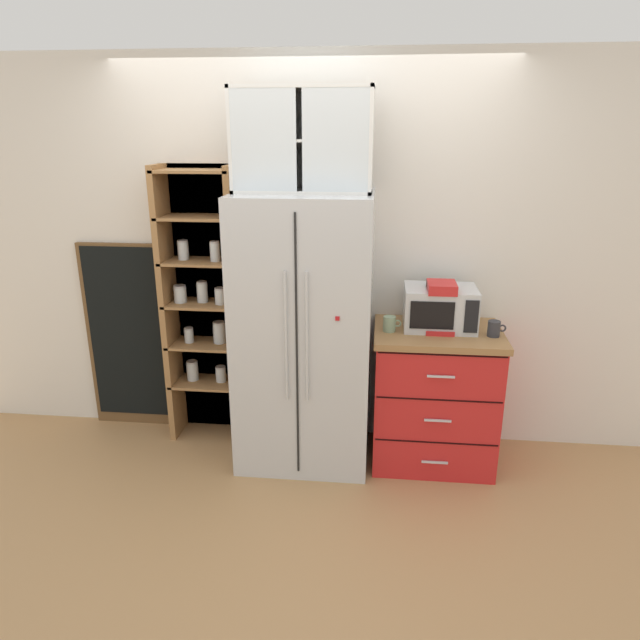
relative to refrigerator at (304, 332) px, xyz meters
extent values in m
plane|color=tan|center=(0.00, -0.03, -0.87)|extent=(10.72, 10.72, 0.00)
cube|color=silver|center=(0.00, 0.37, 0.41)|extent=(5.02, 0.10, 2.55)
cube|color=silver|center=(0.00, 0.00, 0.00)|extent=(0.83, 0.65, 1.73)
cube|color=black|center=(0.00, -0.33, 0.00)|extent=(0.01, 0.01, 1.59)
cylinder|color=silver|center=(-0.06, -0.34, 0.09)|extent=(0.02, 0.02, 0.78)
cylinder|color=silver|center=(0.06, -0.34, 0.09)|extent=(0.02, 0.02, 0.78)
cube|color=red|center=(0.23, -0.33, 0.21)|extent=(0.02, 0.01, 0.02)
cube|color=brown|center=(-0.71, 0.34, 0.07)|extent=(0.55, 0.04, 1.88)
cube|color=#9E7042|center=(-0.95, 0.19, 0.07)|extent=(0.04, 0.26, 1.88)
cube|color=#9E7042|center=(-0.48, 0.19, 0.07)|extent=(0.04, 0.26, 1.88)
cube|color=#9E7042|center=(-0.71, 0.19, -0.47)|extent=(0.49, 0.26, 0.02)
cylinder|color=silver|center=(-0.82, 0.21, -0.39)|extent=(0.08, 0.08, 0.13)
cylinder|color=white|center=(-0.82, 0.21, -0.41)|extent=(0.07, 0.07, 0.09)
cylinder|color=#B2B2B7|center=(-0.82, 0.21, -0.32)|extent=(0.08, 0.08, 0.01)
cylinder|color=silver|center=(-0.62, 0.21, -0.41)|extent=(0.07, 0.07, 0.10)
cylinder|color=#B77A38|center=(-0.62, 0.21, -0.42)|extent=(0.06, 0.06, 0.07)
cylinder|color=#B2B2B7|center=(-0.62, 0.21, -0.35)|extent=(0.07, 0.07, 0.01)
cube|color=#9E7042|center=(-0.71, 0.19, -0.18)|extent=(0.49, 0.26, 0.02)
cylinder|color=silver|center=(-0.82, 0.19, -0.12)|extent=(0.06, 0.06, 0.09)
cylinder|color=brown|center=(-0.82, 0.19, -0.14)|extent=(0.05, 0.05, 0.06)
cylinder|color=#B2B2B7|center=(-0.82, 0.19, -0.07)|extent=(0.06, 0.06, 0.01)
cylinder|color=silver|center=(-0.61, 0.21, -0.10)|extent=(0.08, 0.08, 0.14)
cylinder|color=#382316|center=(-0.61, 0.21, -0.12)|extent=(0.07, 0.07, 0.09)
cylinder|color=#B2B2B7|center=(-0.61, 0.21, -0.03)|extent=(0.08, 0.08, 0.01)
cube|color=#9E7042|center=(-0.71, 0.19, 0.11)|extent=(0.49, 0.26, 0.02)
cylinder|color=silver|center=(-0.86, 0.19, 0.17)|extent=(0.08, 0.08, 0.10)
cylinder|color=#2D2D2D|center=(-0.86, 0.19, 0.15)|extent=(0.07, 0.07, 0.07)
cylinder|color=#B2B2B7|center=(-0.86, 0.19, 0.23)|extent=(0.08, 0.08, 0.01)
cylinder|color=silver|center=(-0.71, 0.21, 0.18)|extent=(0.07, 0.07, 0.13)
cylinder|color=beige|center=(-0.71, 0.21, 0.16)|extent=(0.06, 0.06, 0.09)
cylinder|color=#B2B2B7|center=(-0.71, 0.21, 0.25)|extent=(0.07, 0.07, 0.01)
cylinder|color=silver|center=(-0.58, 0.17, 0.17)|extent=(0.07, 0.07, 0.10)
cylinder|color=white|center=(-0.58, 0.17, 0.15)|extent=(0.06, 0.06, 0.07)
cylinder|color=#B2B2B7|center=(-0.58, 0.17, 0.22)|extent=(0.07, 0.07, 0.01)
cube|color=#9E7042|center=(-0.71, 0.19, 0.40)|extent=(0.49, 0.26, 0.02)
cylinder|color=silver|center=(-0.82, 0.21, 0.46)|extent=(0.07, 0.07, 0.12)
cylinder|color=#CCB78C|center=(-0.82, 0.21, 0.45)|extent=(0.06, 0.06, 0.08)
cylinder|color=#B2B2B7|center=(-0.82, 0.21, 0.53)|extent=(0.07, 0.07, 0.01)
cylinder|color=silver|center=(-0.60, 0.18, 0.46)|extent=(0.06, 0.06, 0.12)
cylinder|color=#E0C67F|center=(-0.60, 0.18, 0.45)|extent=(0.06, 0.06, 0.08)
cylinder|color=#B2B2B7|center=(-0.60, 0.18, 0.53)|extent=(0.06, 0.06, 0.01)
cube|color=#9E7042|center=(-0.71, 0.19, 0.68)|extent=(0.49, 0.26, 0.02)
cube|color=#9E7042|center=(-0.71, 0.19, 0.97)|extent=(0.49, 0.26, 0.02)
cube|color=red|center=(0.84, 0.04, -0.44)|extent=(0.76, 0.57, 0.86)
cube|color=#9E7042|center=(0.84, 0.04, 0.01)|extent=(0.79, 0.60, 0.04)
cube|color=black|center=(0.84, -0.25, -0.59)|extent=(0.74, 0.00, 0.01)
cube|color=silver|center=(0.84, -0.26, -0.72)|extent=(0.16, 0.01, 0.01)
cube|color=black|center=(0.84, -0.25, -0.30)|extent=(0.74, 0.00, 0.01)
cube|color=silver|center=(0.84, -0.26, -0.44)|extent=(0.16, 0.01, 0.01)
cube|color=black|center=(0.84, -0.25, -0.02)|extent=(0.74, 0.00, 0.01)
cube|color=silver|center=(0.84, -0.26, -0.15)|extent=(0.16, 0.01, 0.01)
cube|color=silver|center=(0.84, 0.09, 0.16)|extent=(0.44, 0.32, 0.26)
cube|color=black|center=(0.78, -0.08, 0.16)|extent=(0.26, 0.01, 0.17)
cube|color=black|center=(1.01, -0.08, 0.16)|extent=(0.08, 0.01, 0.20)
cube|color=red|center=(0.84, 0.02, 0.05)|extent=(0.17, 0.20, 0.03)
cube|color=red|center=(0.84, 0.09, 0.18)|extent=(0.17, 0.06, 0.30)
cube|color=red|center=(0.84, 0.02, 0.31)|extent=(0.17, 0.20, 0.06)
cylinder|color=black|center=(0.84, 0.01, 0.12)|extent=(0.11, 0.11, 0.12)
cylinder|color=#8CA37F|center=(0.53, -0.02, 0.08)|extent=(0.08, 0.08, 0.10)
torus|color=#8CA37F|center=(0.58, -0.02, 0.09)|extent=(0.05, 0.01, 0.05)
cylinder|color=#2D2D33|center=(1.15, -0.04, 0.08)|extent=(0.07, 0.07, 0.10)
torus|color=#2D2D33|center=(1.20, -0.04, 0.09)|extent=(0.05, 0.01, 0.05)
cylinder|color=brown|center=(0.84, 0.04, 0.13)|extent=(0.07, 0.07, 0.19)
cone|color=brown|center=(0.84, 0.04, 0.23)|extent=(0.07, 0.07, 0.04)
cylinder|color=brown|center=(0.84, 0.04, 0.26)|extent=(0.03, 0.03, 0.07)
cylinder|color=black|center=(0.84, 0.04, 0.30)|extent=(0.03, 0.03, 0.01)
cube|color=silver|center=(0.00, 0.17, 1.16)|extent=(0.80, 0.02, 0.58)
cube|color=silver|center=(0.00, 0.02, 1.44)|extent=(0.80, 0.32, 0.02)
cube|color=silver|center=(0.00, 0.02, 0.88)|extent=(0.80, 0.32, 0.02)
cube|color=silver|center=(-0.39, 0.02, 1.16)|extent=(0.02, 0.32, 0.58)
cube|color=silver|center=(0.39, 0.02, 1.16)|extent=(0.02, 0.32, 0.58)
cube|color=silver|center=(0.00, 0.02, 1.16)|extent=(0.77, 0.30, 0.02)
cube|color=silver|center=(-0.20, -0.13, 1.16)|extent=(0.37, 0.01, 0.54)
cube|color=silver|center=(0.20, -0.13, 1.16)|extent=(0.37, 0.01, 0.54)
cylinder|color=silver|center=(-0.28, 0.02, 0.89)|extent=(0.05, 0.05, 0.00)
cylinder|color=silver|center=(-0.28, 0.02, 0.92)|extent=(0.01, 0.01, 0.07)
cone|color=silver|center=(-0.28, 0.02, 0.98)|extent=(0.06, 0.06, 0.05)
cylinder|color=silver|center=(0.28, 0.02, 0.89)|extent=(0.05, 0.05, 0.00)
cylinder|color=silver|center=(0.28, 0.02, 0.92)|extent=(0.01, 0.01, 0.07)
cone|color=silver|center=(0.28, 0.02, 0.98)|extent=(0.06, 0.06, 0.05)
cylinder|color=white|center=(-0.24, 0.02, 1.20)|extent=(0.06, 0.06, 0.07)
cylinder|color=white|center=(-0.08, 0.02, 1.20)|extent=(0.06, 0.06, 0.07)
cylinder|color=white|center=(0.08, 0.02, 1.20)|extent=(0.06, 0.06, 0.07)
cylinder|color=white|center=(0.24, 0.02, 1.20)|extent=(0.06, 0.06, 0.07)
cube|color=brown|center=(-1.31, 0.30, -0.19)|extent=(0.60, 0.04, 1.35)
cube|color=black|center=(-1.31, 0.28, -0.16)|extent=(0.54, 0.01, 1.25)
camera|label=1|loc=(0.46, -3.36, 1.21)|focal=32.05mm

